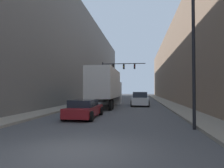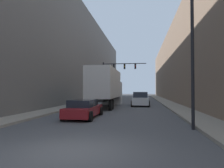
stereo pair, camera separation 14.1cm
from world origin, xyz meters
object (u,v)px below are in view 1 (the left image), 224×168
object	(u,v)px
traffic_signal_gantry	(114,73)
street_lamp	(193,37)
semi_truck	(106,87)
suv_car	(140,99)
sedan_car	(84,109)

from	to	relation	value
traffic_signal_gantry	street_lamp	size ratio (longest dim) A/B	1.08
semi_truck	suv_car	bearing A→B (deg)	28.16
sedan_car	traffic_signal_gantry	xyz separation A→B (m)	(-0.83, 23.89, 4.34)
suv_car	traffic_signal_gantry	distance (m)	13.41
sedan_car	suv_car	distance (m)	12.59
semi_truck	sedan_car	xyz separation A→B (m)	(0.01, -9.96, -1.70)
sedan_car	street_lamp	xyz separation A→B (m)	(6.45, -3.63, 3.93)
suv_car	street_lamp	world-z (taller)	street_lamp
semi_truck	traffic_signal_gantry	xyz separation A→B (m)	(-0.82, 13.92, 2.64)
sedan_car	traffic_signal_gantry	world-z (taller)	traffic_signal_gantry
semi_truck	traffic_signal_gantry	bearing A→B (deg)	93.36
semi_truck	traffic_signal_gantry	size ratio (longest dim) A/B	1.50
sedan_car	traffic_signal_gantry	bearing A→B (deg)	91.98
suv_car	street_lamp	distance (m)	16.29
semi_truck	traffic_signal_gantry	world-z (taller)	traffic_signal_gantry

